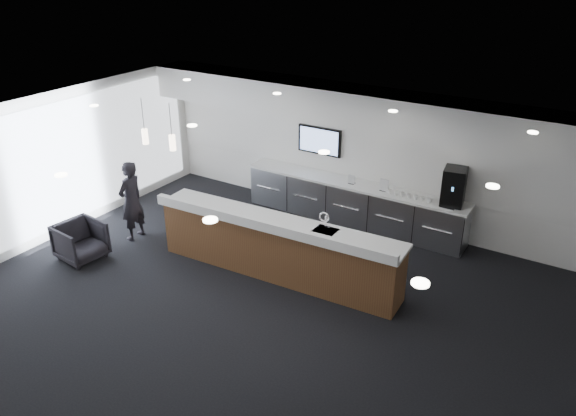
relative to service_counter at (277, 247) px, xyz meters
The scene contains 25 objects.
ground 1.13m from the service_counter, 76.73° to the right, with size 10.00×10.00×0.00m, color black.
ceiling 2.61m from the service_counter, 76.73° to the right, with size 10.00×8.00×0.02m, color black.
back_wall 3.20m from the service_counter, 85.81° to the left, with size 10.00×0.02×3.00m, color white.
left_wall 4.96m from the service_counter, 168.76° to the right, with size 0.02×8.00×3.00m, color white.
soffit_bulkhead 3.33m from the service_counter, 85.08° to the left, with size 10.00×0.90×0.70m, color white.
alcove_panel 3.20m from the service_counter, 85.76° to the left, with size 9.80×0.06×1.40m, color white.
window_blinds_wall 4.92m from the service_counter, 168.67° to the right, with size 0.04×7.36×2.55m, color silver.
back_credenza 2.70m from the service_counter, 85.25° to the left, with size 5.06×0.66×0.95m.
wall_tv 3.24m from the service_counter, 104.71° to the left, with size 1.05×0.08×0.62m.
pendant_left 2.75m from the service_counter, behind, with size 0.12×0.12×0.30m, color #FFE6C6.
pendant_right 3.33m from the service_counter, behind, with size 0.12×0.12×0.30m, color #FFE6C6.
ceiling_can_lights 2.58m from the service_counter, 76.73° to the right, with size 7.00×5.00×0.02m, color white, non-canonical shape.
service_counter is the anchor object (origin of this frame).
coffee_machine 3.68m from the service_counter, 49.49° to the left, with size 0.50×0.59×0.75m.
info_sign_left 2.66m from the service_counter, 85.44° to the left, with size 0.15×0.02×0.21m, color silver.
info_sign_right 2.82m from the service_counter, 69.88° to the left, with size 0.20×0.02×0.27m, color silver.
armchair 3.87m from the service_counter, 157.06° to the right, with size 0.80×0.83×0.75m, color black.
lounge_guest 3.35m from the service_counter, behind, with size 0.62×0.41×1.69m, color black.
cup_0 3.25m from the service_counter, 52.99° to the left, with size 0.10×0.10×0.09m, color white.
cup_1 3.17m from the service_counter, 55.03° to the left, with size 0.10×0.10×0.09m, color white.
cup_2 3.09m from the service_counter, 57.18° to the left, with size 0.10×0.10×0.09m, color white.
cup_3 3.02m from the service_counter, 59.43° to the left, with size 0.10×0.10×0.09m, color white.
cup_4 2.95m from the service_counter, 61.79° to the left, with size 0.10×0.10×0.09m, color white.
cup_5 2.89m from the service_counter, 64.26° to the left, with size 0.10×0.10×0.09m, color white.
cup_6 2.83m from the service_counter, 66.84° to the left, with size 0.10×0.10×0.09m, color white.
Camera 1 is at (4.69, -6.55, 5.60)m, focal length 35.00 mm.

